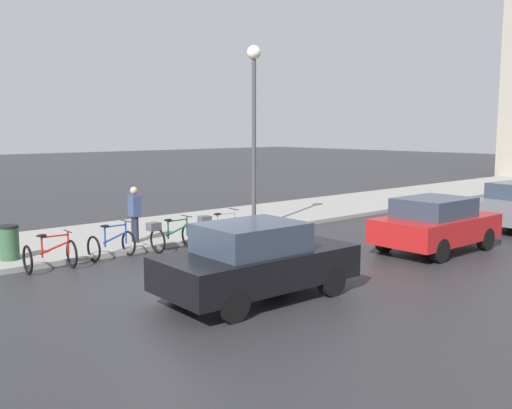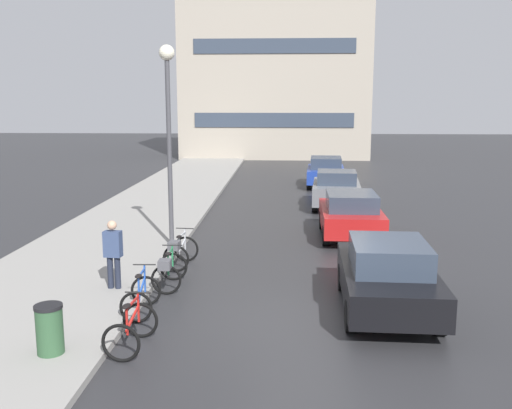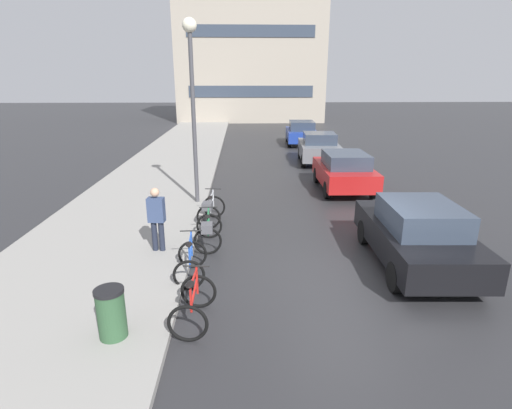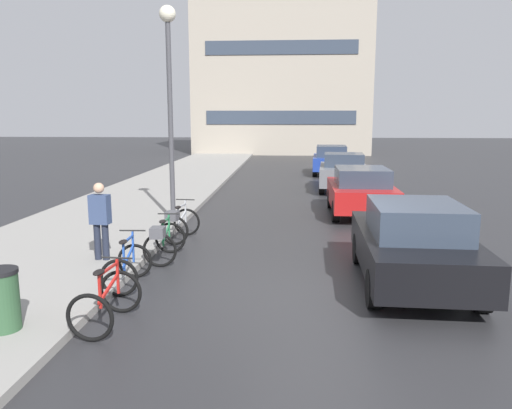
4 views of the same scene
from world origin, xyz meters
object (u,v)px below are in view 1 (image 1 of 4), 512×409
object	(u,v)px
bicycle_third	(169,234)
car_black	(256,260)
pedestrian	(135,213)
bicycle_second	(112,244)
bicycle_farthest	(218,227)
bicycle_nearest	(50,255)
car_red	(436,224)
streetlamp	(254,104)
trash_bin	(10,245)

from	to	relation	value
bicycle_third	car_black	distance (m)	5.15
pedestrian	bicycle_third	bearing A→B (deg)	18.06
bicycle_third	car_black	world-z (taller)	car_black
bicycle_second	bicycle_farthest	distance (m)	3.46
bicycle_nearest	bicycle_farthest	size ratio (longest dim) A/B	0.85
bicycle_farthest	car_black	xyz separation A→B (m)	(5.07, -2.98, 0.31)
bicycle_farthest	car_red	size ratio (longest dim) A/B	0.36
bicycle_third	streetlamp	size ratio (longest dim) A/B	0.23
car_red	trash_bin	xyz separation A→B (m)	(-6.27, -9.55, -0.28)
bicycle_nearest	bicycle_farthest	world-z (taller)	bicycle_farthest
bicycle_second	streetlamp	distance (m)	6.68
car_red	car_black	bearing A→B (deg)	-89.78
bicycle_third	bicycle_farthest	world-z (taller)	bicycle_farthest
car_black	streetlamp	bearing A→B (deg)	138.90
bicycle_second	car_red	size ratio (longest dim) A/B	0.29
pedestrian	trash_bin	bearing A→B (deg)	-91.18
bicycle_farthest	streetlamp	world-z (taller)	streetlamp
bicycle_farthest	bicycle_nearest	bearing A→B (deg)	-89.29
car_red	pedestrian	xyz separation A→B (m)	(-6.19, -6.01, 0.21)
bicycle_nearest	bicycle_third	size ratio (longest dim) A/B	0.82
bicycle_nearest	car_black	xyz separation A→B (m)	(5.01, 2.24, 0.40)
car_black	car_red	size ratio (longest dim) A/B	1.09
bicycle_second	trash_bin	distance (m)	2.51
car_red	pedestrian	world-z (taller)	pedestrian
bicycle_second	bicycle_third	distance (m)	1.67
car_red	streetlamp	bearing A→B (deg)	-162.11
bicycle_third	pedestrian	world-z (taller)	pedestrian
bicycle_nearest	bicycle_second	bearing A→B (deg)	98.35
bicycle_third	trash_bin	size ratio (longest dim) A/B	1.40
streetlamp	car_black	bearing A→B (deg)	-41.10
bicycle_second	car_black	bearing A→B (deg)	5.13
car_red	trash_bin	size ratio (longest dim) A/B	3.78
bicycle_farthest	streetlamp	size ratio (longest dim) A/B	0.23
car_red	trash_bin	world-z (taller)	car_red
bicycle_second	car_black	xyz separation A→B (m)	(5.27, 0.47, 0.41)
bicycle_third	trash_bin	world-z (taller)	trash_bin
car_red	bicycle_nearest	bearing A→B (deg)	-118.91
bicycle_third	bicycle_nearest	bearing A→B (deg)	-90.05
car_red	bicycle_second	bearing A→B (deg)	-125.83
bicycle_third	car_red	size ratio (longest dim) A/B	0.37
car_red	streetlamp	xyz separation A→B (m)	(-5.66, -1.83, 3.46)
bicycle_farthest	pedestrian	xyz separation A→B (m)	(-1.15, -2.20, 0.52)
bicycle_second	car_red	bearing A→B (deg)	54.17
car_black	pedestrian	size ratio (longest dim) A/B	2.37
bicycle_nearest	car_black	bearing A→B (deg)	24.07
bicycle_nearest	trash_bin	bearing A→B (deg)	-157.75
bicycle_nearest	pedestrian	size ratio (longest dim) A/B	0.66
bicycle_nearest	bicycle_second	size ratio (longest dim) A/B	1.03
bicycle_nearest	bicycle_farthest	distance (m)	5.22
trash_bin	bicycle_nearest	bearing A→B (deg)	22.25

